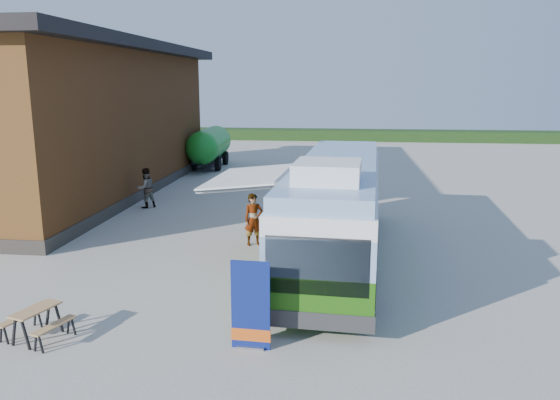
# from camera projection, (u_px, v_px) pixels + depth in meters

# --- Properties ---
(ground) EXTENTS (100.00, 100.00, 0.00)m
(ground) POSITION_uv_depth(u_px,v_px,m) (241.00, 263.00, 17.07)
(ground) COLOR #BCB7AD
(ground) RESTS_ON ground
(barn) EXTENTS (9.60, 21.20, 7.50)m
(barn) POSITION_uv_depth(u_px,v_px,m) (70.00, 122.00, 27.21)
(barn) COLOR brown
(barn) RESTS_ON ground
(hedge) EXTENTS (40.00, 3.00, 1.00)m
(hedge) POSITION_uv_depth(u_px,v_px,m) (394.00, 135.00, 52.95)
(hedge) COLOR #264419
(hedge) RESTS_ON ground
(bus) EXTENTS (3.21, 12.03, 3.66)m
(bus) POSITION_uv_depth(u_px,v_px,m) (337.00, 206.00, 17.11)
(bus) COLOR #296D12
(bus) RESTS_ON ground
(awning) EXTENTS (2.78, 4.22, 0.51)m
(awning) POSITION_uv_depth(u_px,v_px,m) (257.00, 175.00, 17.19)
(awning) COLOR white
(awning) RESTS_ON ground
(banner) EXTENTS (0.85, 0.21, 1.95)m
(banner) POSITION_uv_depth(u_px,v_px,m) (251.00, 313.00, 11.40)
(banner) COLOR navy
(banner) RESTS_ON ground
(picnic_table) EXTENTS (1.51, 1.42, 0.71)m
(picnic_table) POSITION_uv_depth(u_px,v_px,m) (36.00, 316.00, 11.91)
(picnic_table) COLOR tan
(picnic_table) RESTS_ON ground
(person_a) EXTENTS (0.78, 0.68, 1.81)m
(person_a) POSITION_uv_depth(u_px,v_px,m) (254.00, 219.00, 18.80)
(person_a) COLOR #999999
(person_a) RESTS_ON ground
(person_b) EXTENTS (1.09, 1.10, 1.80)m
(person_b) POSITION_uv_depth(u_px,v_px,m) (146.00, 188.00, 24.45)
(person_b) COLOR #999999
(person_b) RESTS_ON ground
(slurry_tanker) EXTENTS (2.26, 7.01, 2.59)m
(slurry_tanker) POSITION_uv_depth(u_px,v_px,m) (209.00, 145.00, 36.01)
(slurry_tanker) COLOR #198D25
(slurry_tanker) RESTS_ON ground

